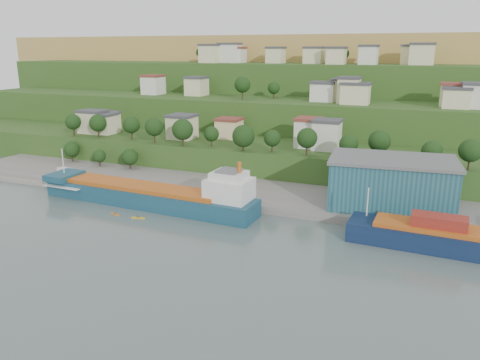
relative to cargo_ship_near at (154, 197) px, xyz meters
The scene contains 10 objects.
ground 15.26m from the cargo_ship_near, 42.70° to the right, with size 500.00×500.00×0.00m, color #495954.
quay 35.89m from the cargo_ship_near, 29.82° to the left, with size 220.00×26.00×4.00m, color slate.
pebble_beach 45.58m from the cargo_ship_near, 164.97° to the left, with size 40.00×18.00×2.40m, color slate.
hillside 158.91m from the cargo_ship_near, 86.01° to the left, with size 360.00×211.33×96.00m.
cargo_ship_near is the anchor object (origin of this frame).
warehouse 62.66m from the cargo_ship_near, 16.14° to the left, with size 32.57×21.69×12.80m.
caravan 42.62m from the cargo_ship_near, 163.53° to the left, with size 5.80×2.42×2.71m, color silver.
dinghy 32.41m from the cargo_ship_near, 161.55° to the left, with size 4.29×1.61×0.86m, color silver.
kayak_orange 11.53m from the cargo_ship_near, 119.75° to the right, with size 3.07×1.35×0.76m.
kayak_yellow 10.32m from the cargo_ship_near, 81.05° to the right, with size 3.56×1.35×0.88m.
Camera 1 is at (55.74, -93.16, 41.17)m, focal length 35.00 mm.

